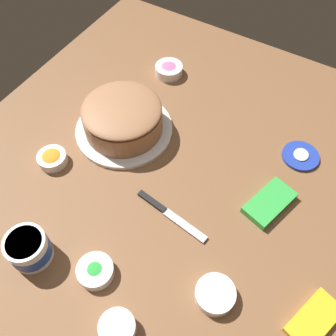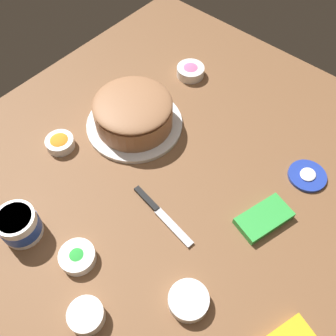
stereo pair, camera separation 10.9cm
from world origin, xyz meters
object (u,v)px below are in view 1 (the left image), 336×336
Objects in this scene: frosting_tub at (29,249)px; sprinkle_bowl_pink at (169,69)px; frosted_cake at (123,119)px; sprinkle_bowl_orange at (52,158)px; sprinkle_bowl_blue at (215,294)px; candy_box_upper at (269,203)px; frosting_tub_lid at (301,156)px; sprinkle_bowl_green at (95,271)px; sprinkle_bowl_yellow at (117,328)px; spreading_knife at (165,211)px; candy_box_lower at (314,320)px.

sprinkle_bowl_pink is (-0.79, -0.05, -0.02)m from frosting_tub.
sprinkle_bowl_orange is at bearing -28.21° from frosted_cake.
candy_box_upper is at bearing 177.04° from sprinkle_bowl_blue.
frosting_tub is 0.94× the size of frosting_tub_lid.
sprinkle_bowl_pink is 0.65× the size of candy_box_upper.
frosting_tub is 1.14× the size of sprinkle_bowl_green.
sprinkle_bowl_yellow is 0.52m from candy_box_upper.
frosted_cake is 0.33m from spreading_knife.
frosted_cake is 0.57m from frosting_tub_lid.
sprinkle_bowl_green reaches higher than candy_box_lower.
sprinkle_bowl_yellow reaches higher than sprinkle_bowl_green.
sprinkle_bowl_green is at bearing -123.01° from sprinkle_bowl_yellow.
sprinkle_bowl_blue is (-0.19, 0.16, -0.00)m from sprinkle_bowl_yellow.
sprinkle_bowl_pink is at bearing -150.19° from spreading_knife.
sprinkle_bowl_green is 0.61× the size of candy_box_upper.
sprinkle_bowl_green is 1.09× the size of sprinkle_bowl_yellow.
sprinkle_bowl_green is at bearing -70.24° from sprinkle_bowl_blue.
frosting_tub_lid is at bearing -169.11° from candy_box_upper.
frosting_tub_lid is at bearing 122.30° from sprinkle_bowl_orange.
sprinkle_bowl_pink reaches higher than sprinkle_bowl_green.
sprinkle_bowl_green reaches higher than spreading_knife.
sprinkle_bowl_pink is at bearing -102.13° from frosting_tub_lid.
sprinkle_bowl_pink is at bearing 169.21° from sprinkle_bowl_orange.
frosting_tub_lid is 0.70m from sprinkle_bowl_green.
sprinkle_bowl_blue is (-0.10, 0.29, 0.00)m from sprinkle_bowl_green.
sprinkle_bowl_blue is at bearing 109.76° from sprinkle_bowl_green.
candy_box_lower is at bearing 107.04° from sprinkle_bowl_blue.
frosting_tub_lid is 0.77m from sprinkle_bowl_orange.
frosted_cake reaches higher than sprinkle_bowl_blue.
frosting_tub is at bearing -71.90° from sprinkle_bowl_blue.
candy_box_lower is at bearing 87.27° from sprinkle_bowl_orange.
sprinkle_bowl_orange is at bearing -56.00° from candy_box_upper.
sprinkle_bowl_orange is 0.58× the size of candy_box_upper.
sprinkle_bowl_orange is 0.89× the size of sprinkle_bowl_blue.
candy_box_upper is at bearing 107.69° from sprinkle_bowl_orange.
sprinkle_bowl_orange is at bearing -149.01° from frosting_tub.
frosting_tub_lid is 0.73m from sprinkle_bowl_yellow.
sprinkle_bowl_blue is (0.11, 0.61, -0.00)m from sprinkle_bowl_orange.
sprinkle_bowl_orange is (-0.21, -0.33, 0.00)m from sprinkle_bowl_green.
sprinkle_bowl_green is 0.15m from sprinkle_bowl_yellow.
frosted_cake is 3.35× the size of sprinkle_bowl_green.
frosting_tub_lid reaches higher than spreading_knife.
sprinkle_bowl_yellow is (0.08, 0.13, 0.00)m from sprinkle_bowl_green.
sprinkle_bowl_green is (-0.05, 0.17, -0.03)m from frosting_tub.
sprinkle_bowl_yellow is 0.60× the size of candy_box_lower.
frosting_tub_lid is 0.48× the size of spreading_knife.
spreading_knife is at bearing 29.81° from sprinkle_bowl_pink.
candy_box_upper reaches higher than candy_box_lower.
frosting_tub_lid is at bearing 152.63° from sprinkle_bowl_green.
spreading_knife is 0.26m from sprinkle_bowl_blue.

